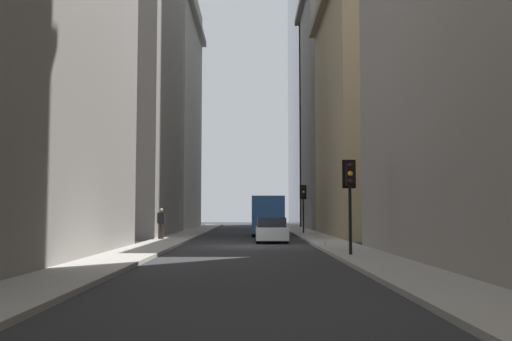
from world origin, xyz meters
TOP-DOWN VIEW (x-y plane):
  - ground_plane at (0.00, 0.00)m, footprint 135.00×135.00m
  - sidewalk_right at (0.00, 4.50)m, footprint 90.00×2.20m
  - sidewalk_left at (0.00, -4.50)m, footprint 90.00×2.20m
  - building_left_far at (28.14, -10.59)m, footprint 12.34×10.50m
  - building_left_midfar at (11.07, -10.59)m, footprint 14.47×10.50m
  - building_right_midfar at (11.71, 10.60)m, footprint 12.06×10.00m
  - building_right_far at (29.10, 10.59)m, footprint 17.20×10.50m
  - delivery_truck at (12.91, -1.40)m, footprint 6.46×2.25m
  - sedan_silver at (3.87, -1.40)m, footprint 4.30×1.78m
  - traffic_light_foreground at (-7.45, -4.00)m, footprint 0.43×0.52m
  - traffic_light_midblock at (14.89, -4.23)m, footprint 0.43×0.52m
  - pedestrian at (5.18, 5.13)m, footprint 0.26×0.44m
  - discarded_bottle at (-2.17, -3.72)m, footprint 0.07×0.07m

SIDE VIEW (x-z plane):
  - ground_plane at x=0.00m, z-range 0.00..0.00m
  - sidewalk_right at x=0.00m, z-range 0.00..0.14m
  - sidewalk_left at x=0.00m, z-range 0.00..0.14m
  - discarded_bottle at x=-2.17m, z-range 0.11..0.38m
  - sedan_silver at x=3.87m, z-range -0.04..1.37m
  - pedestrian at x=5.18m, z-range 0.23..2.04m
  - delivery_truck at x=12.91m, z-range 0.04..2.88m
  - traffic_light_foreground at x=-7.45m, z-range 0.98..4.58m
  - traffic_light_midblock at x=14.89m, z-range 1.00..4.67m
  - building_left_midfar at x=11.07m, z-range 0.01..19.33m
  - building_right_far at x=29.10m, z-range 0.01..24.70m
  - building_right_midfar at x=11.71m, z-range 0.00..26.62m
  - building_left_far at x=28.14m, z-range 0.01..26.95m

